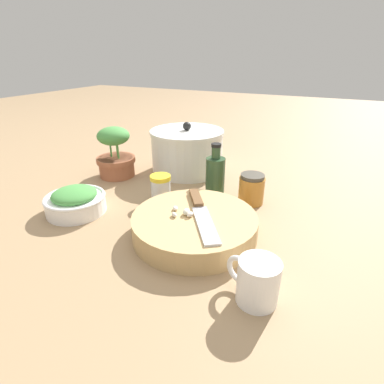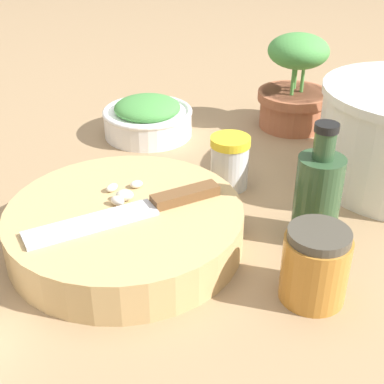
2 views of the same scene
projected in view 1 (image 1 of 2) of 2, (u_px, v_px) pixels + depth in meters
The scene contains 11 objects.
ground_plane at pixel (184, 213), 0.79m from camera, with size 5.00×5.00×0.00m, color #997A56.
cutting_board at pixel (195, 225), 0.68m from camera, with size 0.29×0.29×0.05m.
chef_knife at pixel (201, 211), 0.69m from camera, with size 0.16×0.21×0.01m.
garlic_cloves at pixel (183, 212), 0.68m from camera, with size 0.06×0.05×0.01m.
herb_bowl at pixel (75, 201), 0.78m from camera, with size 0.16×0.16×0.07m.
spice_jar at pixel (161, 188), 0.84m from camera, with size 0.06×0.06×0.08m.
coffee_mug at pixel (257, 281), 0.50m from camera, with size 0.10×0.07×0.08m.
honey_jar at pixel (251, 189), 0.83m from camera, with size 0.07×0.07×0.08m.
oil_bottle at pixel (215, 175), 0.87m from camera, with size 0.06×0.06×0.15m.
stock_pot at pixel (187, 151), 1.04m from camera, with size 0.25×0.25×0.17m.
potted_herb at pixel (115, 155), 1.00m from camera, with size 0.13×0.13×0.17m.
Camera 1 is at (0.32, -0.61, 0.39)m, focal length 28.00 mm.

